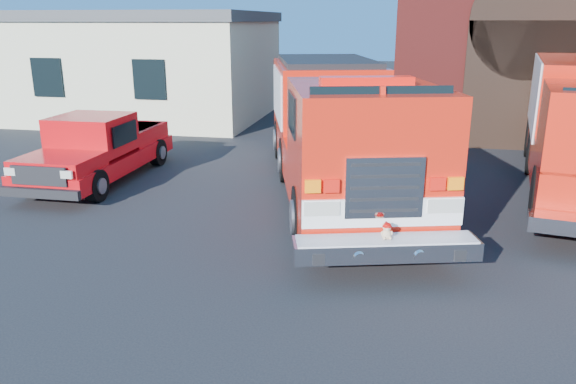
# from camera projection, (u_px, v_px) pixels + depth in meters

# --- Properties ---
(ground) EXTENTS (100.00, 100.00, 0.00)m
(ground) POSITION_uv_depth(u_px,v_px,m) (300.00, 239.00, 10.72)
(ground) COLOR black
(ground) RESTS_ON ground
(parking_stripe_far) EXTENTS (0.12, 3.00, 0.01)m
(parking_stripe_far) POSITION_uv_depth(u_px,v_px,m) (565.00, 166.00, 16.09)
(parking_stripe_far) COLOR yellow
(parking_stripe_far) RESTS_ON ground
(side_building) EXTENTS (10.20, 8.20, 4.35)m
(side_building) POSITION_uv_depth(u_px,v_px,m) (145.00, 64.00, 23.92)
(side_building) COLOR beige
(side_building) RESTS_ON ground
(fire_engine) EXTENTS (5.22, 10.27, 3.05)m
(fire_engine) POSITION_uv_depth(u_px,v_px,m) (338.00, 128.00, 13.19)
(fire_engine) COLOR black
(fire_engine) RESTS_ON ground
(pickup_truck) EXTENTS (1.91, 5.28, 1.73)m
(pickup_truck) POSITION_uv_depth(u_px,v_px,m) (99.00, 149.00, 14.46)
(pickup_truck) COLOR black
(pickup_truck) RESTS_ON ground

